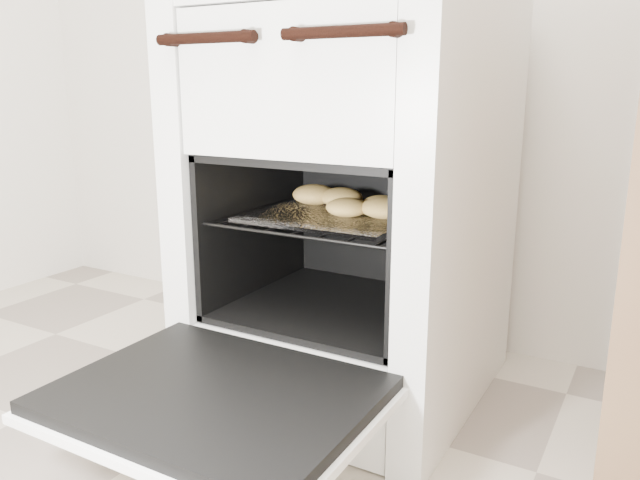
{
  "coord_description": "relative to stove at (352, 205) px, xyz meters",
  "views": [
    {
      "loc": [
        0.48,
        -0.04,
        0.69
      ],
      "look_at": [
        -0.12,
        1.03,
        0.39
      ],
      "focal_mm": 35.0,
      "sensor_mm": 36.0,
      "label": 1
    }
  ],
  "objects": [
    {
      "name": "baked_rolls",
      "position": [
        0.02,
        -0.04,
        0.02
      ],
      "size": [
        0.34,
        0.2,
        0.05
      ],
      "color": "tan",
      "rests_on": "foil_sheet"
    },
    {
      "name": "oven_door",
      "position": [
        0.0,
        -0.49,
        -0.24
      ],
      "size": [
        0.52,
        0.41,
        0.04
      ],
      "color": "black",
      "rests_on": "stove"
    },
    {
      "name": "stove",
      "position": [
        0.0,
        0.0,
        0.0
      ],
      "size": [
        0.58,
        0.65,
        0.89
      ],
      "color": "white",
      "rests_on": "ground"
    },
    {
      "name": "oven_rack",
      "position": [
        0.0,
        -0.06,
        -0.01
      ],
      "size": [
        0.42,
        0.41,
        0.01
      ],
      "color": "black",
      "rests_on": "stove"
    },
    {
      "name": "foil_sheet",
      "position": [
        0.0,
        -0.08,
        -0.01
      ],
      "size": [
        0.33,
        0.29,
        0.01
      ],
      "primitive_type": "cube",
      "color": "white",
      "rests_on": "oven_rack"
    }
  ]
}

